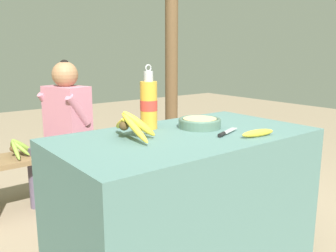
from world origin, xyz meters
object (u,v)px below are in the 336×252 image
Objects in this scene: loose_banana_front at (258,133)px; wooden_bench at (67,157)px; seated_vendor at (63,123)px; knife at (225,133)px; support_post_far at (172,30)px; serving_bowl at (200,122)px; water_bottle at (149,104)px; banana_bunch_green at (18,147)px; banana_bunch_ripe at (132,125)px.

wooden_bench is (-0.33, 1.55, -0.43)m from loose_banana_front.
wooden_bench is at bearing -141.72° from seated_vendor.
support_post_far reaches higher than knife.
seated_vendor is at bearing 103.42° from serving_bowl.
water_bottle is 1.22m from wooden_bench.
support_post_far is at bearing 63.94° from loose_banana_front.
support_post_far is (0.84, 1.72, 0.58)m from loose_banana_front.
wooden_bench is at bearing 101.56° from serving_bowl.
knife is at bearing -80.60° from wooden_bench.
banana_bunch_green is at bearing -25.69° from seated_vendor.
water_bottle is 1.08m from seated_vendor.
serving_bowl is 0.77× the size of banana_bunch_green.
water_bottle is 0.31× the size of seated_vendor.
serving_bowl is 0.16× the size of wooden_bench.
seated_vendor reaches higher than loose_banana_front.
support_post_far is at bearing 46.13° from banana_bunch_ripe.
banana_bunch_green is at bearing 115.98° from serving_bowl.
support_post_far reaches higher than serving_bowl.
seated_vendor is (-0.03, -0.04, 0.28)m from wooden_bench.
banana_bunch_green is (-0.60, 1.24, -0.30)m from serving_bowl.
water_bottle is at bearing 100.18° from knife.
serving_bowl is 1.15× the size of knife.
support_post_far is at bearing 8.09° from wooden_bench.
seated_vendor reaches higher than knife.
wooden_bench is (-0.03, 1.09, -0.54)m from water_bottle.
knife is 0.07× the size of support_post_far.
seated_vendor is at bearing -8.92° from banana_bunch_green.
water_bottle is 1.14× the size of banana_bunch_green.
water_bottle is (-0.22, 0.15, 0.10)m from serving_bowl.
wooden_bench is at bearing 82.81° from banana_bunch_ripe.
loose_banana_front is (0.30, -0.47, -0.11)m from water_bottle.
banana_bunch_ripe is 1.31m from wooden_bench.
loose_banana_front is at bearing -73.60° from knife.
banana_bunch_ripe is 1.05× the size of water_bottle.
loose_banana_front reaches higher than knife.
knife is (0.21, -0.34, -0.12)m from water_bottle.
knife is at bearing -58.71° from water_bottle.
knife is 0.67× the size of banana_bunch_green.
serving_bowl is at bearing 103.75° from loose_banana_front.
knife is (-0.02, -0.20, -0.02)m from serving_bowl.
serving_bowl is 0.67× the size of water_bottle.
seated_vendor is (-0.36, 1.51, -0.14)m from loose_banana_front.
water_bottle is at bearing -88.52° from wooden_bench.
banana_bunch_ripe is 0.32× the size of seated_vendor.
serving_bowl is at bearing -33.13° from water_bottle.
serving_bowl is 1.23m from seated_vendor.
wooden_bench is 4.86× the size of banana_bunch_green.
loose_banana_front is 1.65m from wooden_bench.
support_post_far is at bearing 47.64° from water_bottle.
banana_bunch_green is (-0.20, 1.22, -0.33)m from banana_bunch_ripe.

